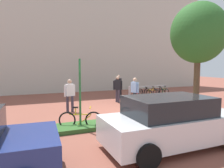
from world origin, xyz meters
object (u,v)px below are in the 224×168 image
person_shirt_white (135,90)px  parking_sign_post (80,84)px  person_shirt_blue (70,93)px  bike_rack_cluster (151,92)px  person_suited_dark (119,85)px  bike_at_sign (80,120)px  car_white_hatch (172,122)px  bollard_steel (130,92)px  tree_sidewalk (198,33)px  person_suited_navy (118,87)px

person_shirt_white → parking_sign_post: bearing=-143.9°
parking_sign_post → person_shirt_blue: parking_sign_post is taller
parking_sign_post → bike_rack_cluster: (7.11, 5.95, -1.40)m
person_shirt_blue → person_suited_dark: same height
bike_at_sign → bike_rack_cluster: 9.21m
person_suited_dark → car_white_hatch: person_suited_dark is taller
parking_sign_post → person_shirt_blue: bearing=86.4°
person_shirt_blue → parking_sign_post: bearing=-93.6°
bollard_steel → person_shirt_blue: (-4.87, -2.63, 0.53)m
bollard_steel → person_shirt_blue: person_shirt_blue is taller
person_shirt_blue → person_shirt_white: bearing=-2.0°
bollard_steel → car_white_hatch: car_white_hatch is taller
tree_sidewalk → person_shirt_blue: bearing=149.8°
parking_sign_post → tree_sidewalk: bearing=-1.5°
bike_at_sign → person_suited_navy: size_ratio=0.93×
bollard_steel → person_suited_navy: bearing=-143.7°
person_shirt_white → person_shirt_blue: same height
tree_sidewalk → car_white_hatch: bearing=-143.3°
parking_sign_post → bollard_steel: size_ratio=3.00×
bollard_steel → person_shirt_white: 3.02m
tree_sidewalk → bike_at_sign: (-5.61, 0.21, -3.58)m
person_suited_navy → bike_rack_cluster: bearing=20.9°
tree_sidewalk → car_white_hatch: tree_sidewalk is taller
person_suited_dark → bike_at_sign: bearing=-125.8°
bike_at_sign → person_suited_navy: (3.62, 4.55, 0.63)m
tree_sidewalk → bike_at_sign: 6.66m
person_shirt_white → bike_rack_cluster: bearing=44.1°
bike_rack_cluster → bollard_steel: bearing=-172.1°
bike_at_sign → bollard_steel: size_ratio=1.78×
person_suited_navy → bike_at_sign: bearing=-128.5°
parking_sign_post → bike_at_sign: 1.40m
person_shirt_white → car_white_hatch: bearing=-108.0°
tree_sidewalk → person_shirt_blue: (-5.44, 3.17, -2.94)m
car_white_hatch → person_shirt_white: bearing=72.0°
tree_sidewalk → bollard_steel: size_ratio=5.96×
tree_sidewalk → bollard_steel: tree_sidewalk is taller
bike_at_sign → bollard_steel: bearing=48.0°
parking_sign_post → bike_at_sign: size_ratio=1.68×
bike_rack_cluster → person_shirt_blue: bearing=-157.2°
tree_sidewalk → person_suited_navy: (-1.99, 4.76, -2.94)m
person_shirt_white → car_white_hatch: 5.95m
tree_sidewalk → person_suited_navy: 5.94m
person_shirt_blue → person_suited_dark: (4.19, 3.08, 0.00)m
bike_rack_cluster → bollard_steel: bollard_steel is taller
bike_rack_cluster → person_shirt_white: person_shirt_white is taller
bollard_steel → person_shirt_white: bearing=-111.5°
bollard_steel → car_white_hatch: 8.92m
bike_at_sign → person_suited_navy: 5.85m
person_shirt_white → person_suited_navy: bearing=100.8°
bike_rack_cluster → bollard_steel: size_ratio=3.56×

